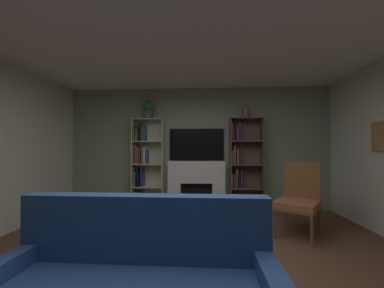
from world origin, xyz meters
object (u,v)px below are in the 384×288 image
Objects in this scene: fireplace at (196,184)px; armchair at (299,198)px; bookshelf_right at (242,165)px; vase_with_flowers at (246,112)px; tv at (197,145)px; potted_plant at (148,109)px; bookshelf_left at (145,165)px.

armchair is (1.64, -1.28, 0.00)m from fireplace.
bookshelf_right is (0.97, -0.01, 0.43)m from fireplace.
armchair is (0.59, -1.25, -1.53)m from vase_with_flowers.
tv is 0.60× the size of bookshelf_right.
potted_plant is 2.11m from vase_with_flowers.
bookshelf_left reaches higher than armchair.
vase_with_flowers is at bearing -21.07° from bookshelf_right.
fireplace is 1.86m from vase_with_flowers.
potted_plant reaches higher than bookshelf_right.
vase_with_flowers is at bearing -0.01° from potted_plant.
armchair is at bearing -24.81° from potted_plant.
bookshelf_right is 2.36m from potted_plant.
bookshelf_right reaches higher than armchair.
potted_plant is (-1.05, -0.12, 0.79)m from tv.
fireplace is 0.86m from tv.
bookshelf_right is at bearing -0.40° from bookshelf_left.
armchair is (1.64, -1.37, -0.85)m from tv.
fireplace is 2.09m from armchair.
vase_with_flowers reaches higher than bookshelf_left.
tv is at bearing 140.26° from armchair.
bookshelf_right is 1.51m from armchair.
potted_plant reaches higher than fireplace.
bookshelf_left is 5.22× the size of vase_with_flowers.
vase_with_flowers reaches higher than tv.
potted_plant is 1.10× the size of vase_with_flowers.
fireplace is 1.06m from bookshelf_right.
bookshelf_left is at bearing 155.08° from armchair.
potted_plant is at bearing -177.92° from fireplace.
potted_plant is 0.38× the size of armchair.
bookshelf_left reaches higher than tv.
fireplace is 3.52× the size of vase_with_flowers.
armchair is at bearing -62.14° from bookshelf_right.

